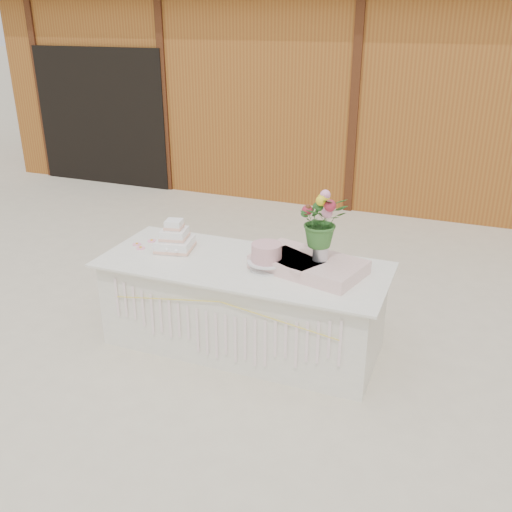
{
  "coord_description": "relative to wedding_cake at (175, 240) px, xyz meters",
  "views": [
    {
      "loc": [
        1.68,
        -3.97,
        2.67
      ],
      "look_at": [
        0.0,
        0.3,
        0.72
      ],
      "focal_mm": 40.0,
      "sensor_mm": 36.0,
      "label": 1
    }
  ],
  "objects": [
    {
      "name": "ground",
      "position": [
        0.67,
        -0.07,
        -0.86
      ],
      "size": [
        80.0,
        80.0,
        0.0
      ],
      "primitive_type": "plane",
      "color": "beige",
      "rests_on": "ground"
    },
    {
      "name": "barn",
      "position": [
        0.66,
        5.93,
        0.81
      ],
      "size": [
        12.6,
        4.6,
        3.3
      ],
      "color": "#92591E",
      "rests_on": "ground"
    },
    {
      "name": "cake_table",
      "position": [
        0.67,
        -0.07,
        -0.48
      ],
      "size": [
        2.4,
        1.0,
        0.77
      ],
      "color": "white",
      "rests_on": "ground"
    },
    {
      "name": "wedding_cake",
      "position": [
        0.0,
        0.0,
        0.0
      ],
      "size": [
        0.36,
        0.36,
        0.27
      ],
      "rotation": [
        0.0,
        0.0,
        0.2
      ],
      "color": "white",
      "rests_on": "cake_table"
    },
    {
      "name": "pink_cake_stand",
      "position": [
        0.89,
        -0.11,
        0.03
      ],
      "size": [
        0.31,
        0.31,
        0.22
      ],
      "color": "silver",
      "rests_on": "cake_table"
    },
    {
      "name": "satin_runner",
      "position": [
        1.21,
        -0.0,
        -0.04
      ],
      "size": [
        0.96,
        0.7,
        0.11
      ],
      "primitive_type": "cube",
      "rotation": [
        0.0,
        0.0,
        -0.26
      ],
      "color": "#FACBC9",
      "rests_on": "cake_table"
    },
    {
      "name": "flower_vase",
      "position": [
        1.3,
        0.0,
        0.1
      ],
      "size": [
        0.12,
        0.12,
        0.17
      ],
      "primitive_type": "cylinder",
      "color": "silver",
      "rests_on": "satin_runner"
    },
    {
      "name": "bouquet",
      "position": [
        1.3,
        0.0,
        0.39
      ],
      "size": [
        0.49,
        0.47,
        0.42
      ],
      "primitive_type": "imported",
      "rotation": [
        0.0,
        0.0,
        0.52
      ],
      "color": "#336A2A",
      "rests_on": "flower_vase"
    },
    {
      "name": "loose_flowers",
      "position": [
        -0.37,
        0.04,
        -0.08
      ],
      "size": [
        0.27,
        0.41,
        0.02
      ],
      "primitive_type": null,
      "rotation": [
        0.0,
        0.0,
        0.33
      ],
      "color": "#FE9BBA",
      "rests_on": "cake_table"
    }
  ]
}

